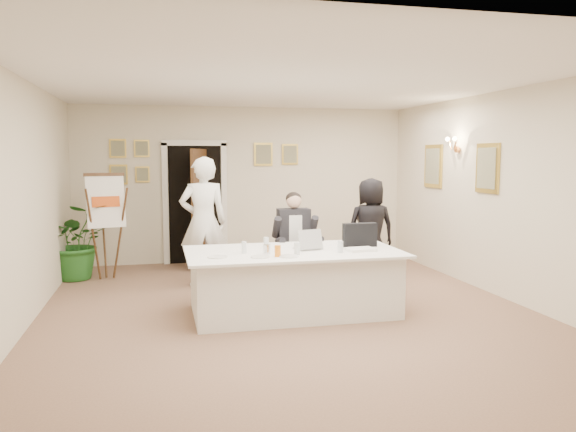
# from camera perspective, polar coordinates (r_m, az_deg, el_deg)

# --- Properties ---
(floor) EXTENTS (7.00, 7.00, 0.00)m
(floor) POSITION_cam_1_polar(r_m,az_deg,el_deg) (7.10, -0.08, -9.57)
(floor) COLOR brown
(floor) RESTS_ON ground
(ceiling) EXTENTS (6.00, 7.00, 0.02)m
(ceiling) POSITION_cam_1_polar(r_m,az_deg,el_deg) (6.89, -0.08, 13.44)
(ceiling) COLOR white
(ceiling) RESTS_ON wall_back
(wall_back) EXTENTS (6.00, 0.10, 2.80)m
(wall_back) POSITION_cam_1_polar(r_m,az_deg,el_deg) (10.29, -4.45, 3.21)
(wall_back) COLOR beige
(wall_back) RESTS_ON floor
(wall_front) EXTENTS (6.00, 0.10, 2.80)m
(wall_front) POSITION_cam_1_polar(r_m,az_deg,el_deg) (3.55, 12.67, -2.50)
(wall_front) COLOR beige
(wall_front) RESTS_ON floor
(wall_left) EXTENTS (0.10, 7.00, 2.80)m
(wall_left) POSITION_cam_1_polar(r_m,az_deg,el_deg) (6.84, -25.37, 1.16)
(wall_left) COLOR beige
(wall_left) RESTS_ON floor
(wall_right) EXTENTS (0.10, 7.00, 2.80)m
(wall_right) POSITION_cam_1_polar(r_m,az_deg,el_deg) (8.08, 21.16, 2.01)
(wall_right) COLOR beige
(wall_right) RESTS_ON floor
(doorway) EXTENTS (1.14, 0.86, 2.20)m
(doorway) POSITION_cam_1_polar(r_m,az_deg,el_deg) (10.04, -9.27, 1.03)
(doorway) COLOR black
(doorway) RESTS_ON floor
(pictures_back_wall) EXTENTS (3.40, 0.06, 0.80)m
(pictures_back_wall) POSITION_cam_1_polar(r_m,az_deg,el_deg) (10.16, -8.93, 5.65)
(pictures_back_wall) COLOR gold
(pictures_back_wall) RESTS_ON wall_back
(pictures_right_wall) EXTENTS (0.06, 2.20, 0.80)m
(pictures_right_wall) POSITION_cam_1_polar(r_m,az_deg,el_deg) (9.06, 16.83, 4.78)
(pictures_right_wall) COLOR gold
(pictures_right_wall) RESTS_ON wall_right
(wall_sconce) EXTENTS (0.20, 0.30, 0.24)m
(wall_sconce) POSITION_cam_1_polar(r_m,az_deg,el_deg) (9.03, 16.51, 7.01)
(wall_sconce) COLOR #DD8D46
(wall_sconce) RESTS_ON wall_right
(conference_table) EXTENTS (2.59, 1.39, 0.78)m
(conference_table) POSITION_cam_1_polar(r_m,az_deg,el_deg) (6.91, 0.54, -6.65)
(conference_table) COLOR white
(conference_table) RESTS_ON floor
(seated_man) EXTENTS (0.75, 0.78, 1.43)m
(seated_man) POSITION_cam_1_polar(r_m,az_deg,el_deg) (7.95, 0.65, -2.59)
(seated_man) COLOR black
(seated_man) RESTS_ON floor
(flip_chart) EXTENTS (0.59, 0.42, 1.63)m
(flip_chart) POSITION_cam_1_polar(r_m,az_deg,el_deg) (9.12, -18.03, -1.53)
(flip_chart) COLOR #332210
(flip_chart) RESTS_ON floor
(standing_man) EXTENTS (0.71, 0.48, 1.91)m
(standing_man) POSITION_cam_1_polar(r_m,az_deg,el_deg) (8.34, -8.59, -0.59)
(standing_man) COLOR white
(standing_man) RESTS_ON floor
(standing_woman) EXTENTS (0.79, 0.53, 1.58)m
(standing_woman) POSITION_cam_1_polar(r_m,az_deg,el_deg) (8.92, 8.38, -1.23)
(standing_woman) COLOR black
(standing_woman) RESTS_ON floor
(potted_palm) EXTENTS (1.23, 1.12, 1.19)m
(potted_palm) POSITION_cam_1_polar(r_m,az_deg,el_deg) (9.36, -20.69, -2.44)
(potted_palm) COLOR #1F591D
(potted_palm) RESTS_ON floor
(laptop) EXTENTS (0.38, 0.40, 0.28)m
(laptop) POSITION_cam_1_polar(r_m,az_deg,el_deg) (6.94, 2.04, -2.23)
(laptop) COLOR #B7BABC
(laptop) RESTS_ON conference_table
(laptop_bag) EXTENTS (0.43, 0.13, 0.30)m
(laptop_bag) POSITION_cam_1_polar(r_m,az_deg,el_deg) (7.17, 7.30, -1.92)
(laptop_bag) COLOR black
(laptop_bag) RESTS_ON conference_table
(paper_stack) EXTENTS (0.36, 0.27, 0.03)m
(paper_stack) POSITION_cam_1_polar(r_m,az_deg,el_deg) (6.88, 7.39, -3.38)
(paper_stack) COLOR white
(paper_stack) RESTS_ON conference_table
(plate_left) EXTENTS (0.27, 0.27, 0.01)m
(plate_left) POSITION_cam_1_polar(r_m,az_deg,el_deg) (6.42, -7.18, -4.15)
(plate_left) COLOR white
(plate_left) RESTS_ON conference_table
(plate_mid) EXTENTS (0.25, 0.25, 0.01)m
(plate_mid) POSITION_cam_1_polar(r_m,az_deg,el_deg) (6.39, -2.85, -4.16)
(plate_mid) COLOR white
(plate_mid) RESTS_ON conference_table
(plate_near) EXTENTS (0.24, 0.24, 0.01)m
(plate_near) POSITION_cam_1_polar(r_m,az_deg,el_deg) (6.41, 0.08, -4.11)
(plate_near) COLOR white
(plate_near) RESTS_ON conference_table
(glass_a) EXTENTS (0.07, 0.07, 0.14)m
(glass_a) POSITION_cam_1_polar(r_m,az_deg,el_deg) (6.67, -4.49, -3.19)
(glass_a) COLOR silver
(glass_a) RESTS_ON conference_table
(glass_b) EXTENTS (0.08, 0.08, 0.14)m
(glass_b) POSITION_cam_1_polar(r_m,az_deg,el_deg) (6.54, 0.90, -3.36)
(glass_b) COLOR silver
(glass_b) RESTS_ON conference_table
(glass_c) EXTENTS (0.07, 0.07, 0.14)m
(glass_c) POSITION_cam_1_polar(r_m,az_deg,el_deg) (6.71, 5.34, -3.13)
(glass_c) COLOR silver
(glass_c) RESTS_ON conference_table
(glass_d) EXTENTS (0.08, 0.08, 0.14)m
(glass_d) POSITION_cam_1_polar(r_m,az_deg,el_deg) (7.00, -2.23, -2.73)
(glass_d) COLOR silver
(glass_d) RESTS_ON conference_table
(oj_glass) EXTENTS (0.07, 0.07, 0.13)m
(oj_glass) POSITION_cam_1_polar(r_m,az_deg,el_deg) (6.42, -1.06, -3.58)
(oj_glass) COLOR orange
(oj_glass) RESTS_ON conference_table
(steel_jug) EXTENTS (0.09, 0.09, 0.11)m
(steel_jug) POSITION_cam_1_polar(r_m,az_deg,el_deg) (6.60, -2.19, -3.41)
(steel_jug) COLOR silver
(steel_jug) RESTS_ON conference_table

